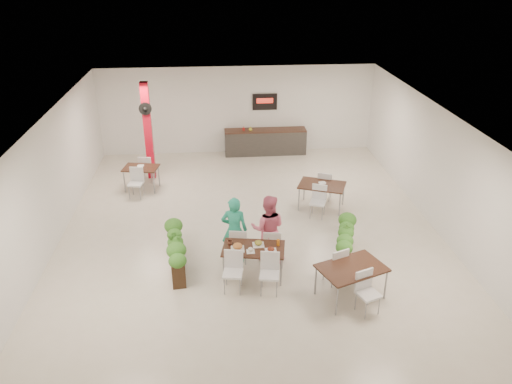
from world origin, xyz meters
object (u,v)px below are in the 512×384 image
main_table (253,252)px  side_table_b (322,188)px  red_column (148,130)px  planter_right (345,240)px  diner_man (234,230)px  side_table_c (352,272)px  service_counter (265,141)px  planter_left (176,249)px  diner_woman (268,229)px  side_table_a (141,171)px

main_table → side_table_b: size_ratio=1.09×
red_column → planter_right: red_column is taller
diner_man → side_table_c: (2.42, -1.60, -0.22)m
service_counter → side_table_c: size_ratio=1.81×
planter_left → side_table_c: planter_left is taller
service_counter → side_table_b: 4.72m
red_column → planter_right: (5.20, -5.40, -1.15)m
main_table → side_table_b: bearing=55.3°
main_table → planter_right: 2.37m
diner_man → diner_woman: bearing=-170.2°
side_table_a → side_table_c: 7.90m
service_counter → side_table_b: (1.18, -4.57, 0.15)m
side_table_c → red_column: bearing=104.0°
diner_woman → side_table_b: diner_woman is taller
red_column → side_table_c: 8.57m
planter_left → service_counter: bearing=68.7°
side_table_c → planter_left: bearing=137.7°
main_table → side_table_c: same height
planter_right → side_table_a: size_ratio=1.05×
diner_man → planter_left: size_ratio=0.92×
planter_right → side_table_b: 2.70m
service_counter → diner_woman: (-0.68, -7.20, 0.37)m
service_counter → main_table: bearing=-97.9°
side_table_a → side_table_b: 5.67m
red_column → main_table: 6.73m
side_table_b → side_table_a: bearing=-176.4°
main_table → side_table_c: 2.24m
diner_woman → planter_right: size_ratio=0.98×
planter_right → side_table_c: bearing=-99.8°
service_counter → main_table: service_counter is taller
service_counter → side_table_c: 8.85m
diner_man → side_table_a: size_ratio=1.03×
main_table → red_column: bearing=115.9°
diner_woman → planter_left: diner_woman is taller
service_counter → diner_man: (-1.48, -7.20, 0.36)m
planter_left → diner_man: bearing=6.3°
diner_man → planter_right: 2.71m
diner_woman → red_column: bearing=-48.3°
diner_woman → planter_right: diner_woman is taller
side_table_a → planter_left: bearing=-63.1°
diner_man → side_table_a: bearing=-48.4°
diner_man → planter_right: size_ratio=0.97×
diner_woman → planter_left: 2.22m
side_table_a → side_table_b: (5.38, -1.77, 0.02)m
diner_man → main_table: bearing=130.6°
diner_woman → side_table_b: size_ratio=1.03×
main_table → diner_woman: diner_woman is taller
service_counter → diner_man: size_ratio=1.75×
service_counter → side_table_b: service_counter is taller
main_table → planter_left: planter_left is taller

